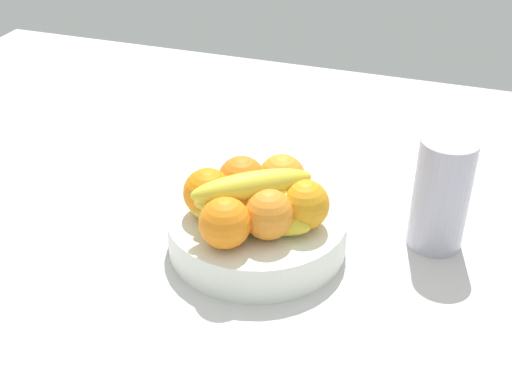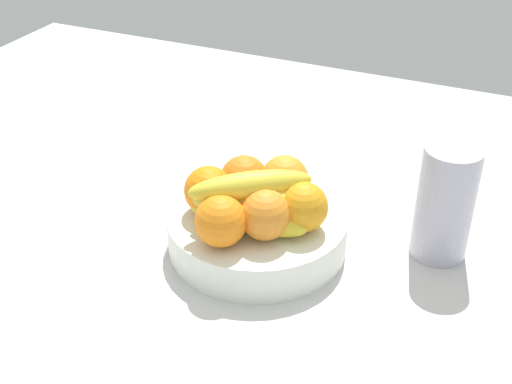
# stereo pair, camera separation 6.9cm
# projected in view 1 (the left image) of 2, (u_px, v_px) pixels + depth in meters

# --- Properties ---
(ground_plane) EXTENTS (1.80, 1.40, 0.03)m
(ground_plane) POSITION_uv_depth(u_px,v_px,m) (247.00, 252.00, 1.01)
(ground_plane) COLOR silver
(fruit_bowl) EXTENTS (0.26, 0.26, 0.06)m
(fruit_bowl) POSITION_uv_depth(u_px,v_px,m) (256.00, 232.00, 0.98)
(fruit_bowl) COLOR white
(fruit_bowl) RESTS_ON ground_plane
(orange_front_left) EXTENTS (0.07, 0.07, 0.07)m
(orange_front_left) POSITION_uv_depth(u_px,v_px,m) (242.00, 180.00, 0.98)
(orange_front_left) COLOR orange
(orange_front_left) RESTS_ON fruit_bowl
(orange_front_right) EXTENTS (0.07, 0.07, 0.07)m
(orange_front_right) POSITION_uv_depth(u_px,v_px,m) (208.00, 193.00, 0.95)
(orange_front_right) COLOR orange
(orange_front_right) RESTS_ON fruit_bowl
(orange_center) EXTENTS (0.07, 0.07, 0.07)m
(orange_center) POSITION_uv_depth(u_px,v_px,m) (227.00, 223.00, 0.89)
(orange_center) COLOR orange
(orange_center) RESTS_ON fruit_bowl
(orange_back_left) EXTENTS (0.07, 0.07, 0.07)m
(orange_back_left) POSITION_uv_depth(u_px,v_px,m) (268.00, 214.00, 0.90)
(orange_back_left) COLOR orange
(orange_back_left) RESTS_ON fruit_bowl
(orange_back_right) EXTENTS (0.07, 0.07, 0.07)m
(orange_back_right) POSITION_uv_depth(u_px,v_px,m) (304.00, 205.00, 0.92)
(orange_back_right) COLOR orange
(orange_back_right) RESTS_ON fruit_bowl
(orange_top_stack) EXTENTS (0.07, 0.07, 0.07)m
(orange_top_stack) POSITION_uv_depth(u_px,v_px,m) (282.00, 178.00, 0.98)
(orange_top_stack) COLOR orange
(orange_top_stack) RESTS_ON fruit_bowl
(banana_bunch) EXTENTS (0.18, 0.13, 0.08)m
(banana_bunch) POSITION_uv_depth(u_px,v_px,m) (253.00, 202.00, 0.92)
(banana_bunch) COLOR gold
(banana_bunch) RESTS_ON fruit_bowl
(thermos_tumbler) EXTENTS (0.08, 0.08, 0.17)m
(thermos_tumbler) POSITION_uv_depth(u_px,v_px,m) (441.00, 194.00, 0.96)
(thermos_tumbler) COLOR #B3B1C5
(thermos_tumbler) RESTS_ON ground_plane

